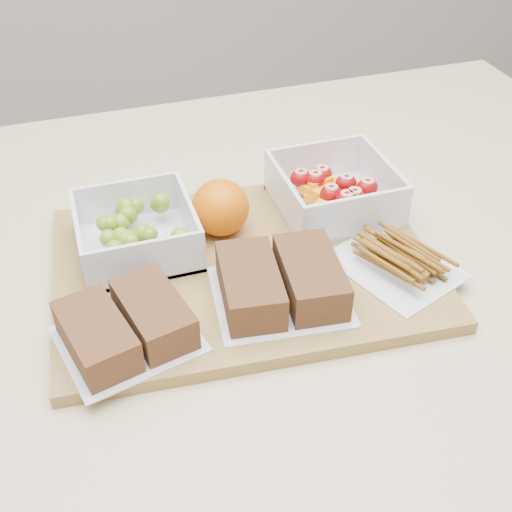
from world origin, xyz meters
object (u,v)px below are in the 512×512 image
(grape_container, at_px, (138,231))
(pretzel_bag, at_px, (397,257))
(cutting_board, at_px, (244,266))
(fruit_container, at_px, (333,193))
(orange, at_px, (221,207))
(sandwich_bag_left, at_px, (126,326))
(sandwich_bag_center, at_px, (280,282))

(grape_container, height_order, pretzel_bag, grape_container)
(cutting_board, bearing_deg, fruit_container, 30.77)
(fruit_container, relative_size, pretzel_bag, 0.85)
(grape_container, bearing_deg, orange, 1.35)
(sandwich_bag_left, bearing_deg, grape_container, 75.70)
(grape_container, xyz_separation_m, pretzel_bag, (0.26, -0.12, -0.01))
(grape_container, height_order, sandwich_bag_left, grape_container)
(orange, bearing_deg, fruit_container, 1.56)
(pretzel_bag, bearing_deg, fruit_container, 99.27)
(fruit_container, height_order, pretzel_bag, fruit_container)
(fruit_container, xyz_separation_m, pretzel_bag, (0.02, -0.13, -0.01))
(grape_container, xyz_separation_m, orange, (0.10, 0.00, 0.01))
(fruit_container, bearing_deg, orange, -178.44)
(fruit_container, bearing_deg, sandwich_bag_center, -131.00)
(fruit_container, bearing_deg, cutting_board, -154.05)
(pretzel_bag, bearing_deg, grape_container, 155.28)
(sandwich_bag_center, bearing_deg, fruit_container, 49.00)
(grape_container, bearing_deg, pretzel_bag, -24.72)
(fruit_container, bearing_deg, pretzel_bag, -80.73)
(cutting_board, height_order, orange, orange)
(cutting_board, bearing_deg, orange, 102.49)
(grape_container, height_order, orange, orange)
(cutting_board, xyz_separation_m, sandwich_bag_center, (0.02, -0.07, 0.03))
(grape_container, relative_size, sandwich_bag_center, 0.86)
(sandwich_bag_center, bearing_deg, pretzel_bag, 3.01)
(sandwich_bag_left, bearing_deg, cutting_board, 29.72)
(fruit_container, xyz_separation_m, sandwich_bag_left, (-0.28, -0.15, -0.00))
(grape_container, distance_m, fruit_container, 0.24)
(fruit_container, relative_size, sandwich_bag_center, 0.90)
(cutting_board, height_order, fruit_container, fruit_container)
(sandwich_bag_left, height_order, pretzel_bag, sandwich_bag_left)
(cutting_board, distance_m, fruit_container, 0.15)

